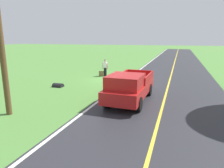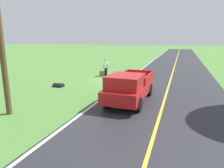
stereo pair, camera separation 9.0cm
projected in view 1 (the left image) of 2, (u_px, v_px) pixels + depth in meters
name	position (u px, v px, depth m)	size (l,w,h in m)	color
ground_plane	(113.00, 80.00, 18.90)	(200.00, 200.00, 0.00)	#4C7F38
road_surface	(169.00, 84.00, 17.32)	(8.06, 120.00, 0.00)	#28282D
lane_edge_line	(126.00, 81.00, 18.52)	(0.16, 117.60, 0.00)	silver
lane_centre_line	(169.00, 83.00, 17.32)	(0.14, 117.60, 0.00)	gold
hitchhiker_walking	(105.00, 67.00, 20.48)	(0.62, 0.52, 1.75)	black
suitcase_carried	(101.00, 74.00, 20.72)	(0.20, 0.46, 0.51)	brown
pickup_truck_passing	(129.00, 87.00, 12.12)	(2.19, 5.44, 1.82)	#B21919
drainage_culvert	(58.00, 87.00, 16.12)	(0.60, 0.60, 0.80)	black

